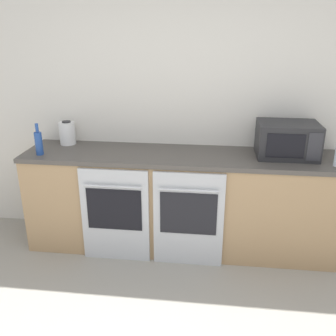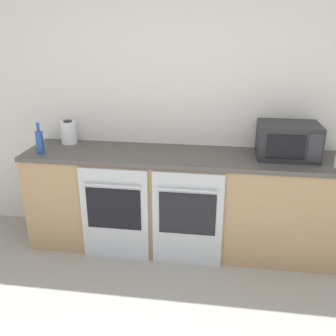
% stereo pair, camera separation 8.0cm
% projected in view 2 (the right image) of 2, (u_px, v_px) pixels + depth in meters
% --- Properties ---
extents(wall_back, '(10.00, 0.06, 2.60)m').
position_uv_depth(wall_back, '(184.00, 105.00, 3.50)').
color(wall_back, silver).
rests_on(wall_back, ground_plane).
extents(counter_back, '(2.82, 0.62, 0.93)m').
position_uv_depth(counter_back, '(180.00, 201.00, 3.49)').
color(counter_back, tan).
rests_on(counter_back, ground_plane).
extents(oven_left, '(0.60, 0.06, 0.87)m').
position_uv_depth(oven_left, '(114.00, 215.00, 3.28)').
color(oven_left, '#B7BABF').
rests_on(oven_left, ground_plane).
extents(oven_right, '(0.60, 0.06, 0.87)m').
position_uv_depth(oven_right, '(187.00, 220.00, 3.20)').
color(oven_right, '#B7BABF').
rests_on(oven_right, ground_plane).
extents(microwave, '(0.51, 0.38, 0.30)m').
position_uv_depth(microwave, '(288.00, 141.00, 3.20)').
color(microwave, '#232326').
rests_on(microwave, counter_back).
extents(bottle_blue, '(0.07, 0.07, 0.28)m').
position_uv_depth(bottle_blue, '(40.00, 142.00, 3.31)').
color(bottle_blue, '#234793').
rests_on(bottle_blue, counter_back).
extents(kettle, '(0.15, 0.15, 0.23)m').
position_uv_depth(kettle, '(69.00, 132.00, 3.60)').
color(kettle, white).
rests_on(kettle, counter_back).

